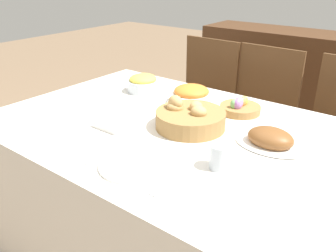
{
  "coord_description": "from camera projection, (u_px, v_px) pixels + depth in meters",
  "views": [
    {
      "loc": [
        0.82,
        -1.12,
        1.37
      ],
      "look_at": [
        0.02,
        -0.08,
        0.78
      ],
      "focal_mm": 38.0,
      "sensor_mm": 36.0,
      "label": 1
    }
  ],
  "objects": [
    {
      "name": "dining_table",
      "position": [
        175.0,
        198.0,
        1.68
      ],
      "size": [
        1.63,
        1.09,
        0.74
      ],
      "color": "white",
      "rests_on": "ground"
    },
    {
      "name": "chair_far_left",
      "position": [
        200.0,
        101.0,
        2.5
      ],
      "size": [
        0.43,
        0.43,
        0.92
      ],
      "rotation": [
        0.0,
        0.0,
        -0.03
      ],
      "color": "brown",
      "rests_on": "ground"
    },
    {
      "name": "chair_far_center",
      "position": [
        256.0,
        115.0,
        2.26
      ],
      "size": [
        0.44,
        0.44,
        0.92
      ],
      "rotation": [
        0.0,
        0.0,
        -0.05
      ],
      "color": "brown",
      "rests_on": "ground"
    },
    {
      "name": "sideboard",
      "position": [
        278.0,
        83.0,
        3.05
      ],
      "size": [
        1.3,
        0.44,
        0.9
      ],
      "color": "#4C2D19",
      "rests_on": "ground"
    },
    {
      "name": "bread_basket",
      "position": [
        190.0,
        118.0,
        1.5
      ],
      "size": [
        0.3,
        0.3,
        0.13
      ],
      "color": "#9E7542",
      "rests_on": "dining_table"
    },
    {
      "name": "egg_basket",
      "position": [
        240.0,
        107.0,
        1.66
      ],
      "size": [
        0.19,
        0.19,
        0.08
      ],
      "color": "#9E7542",
      "rests_on": "dining_table"
    },
    {
      "name": "ham_platter",
      "position": [
        270.0,
        139.0,
        1.36
      ],
      "size": [
        0.27,
        0.19,
        0.08
      ],
      "color": "white",
      "rests_on": "dining_table"
    },
    {
      "name": "pineapple_bowl",
      "position": [
        143.0,
        83.0,
        1.94
      ],
      "size": [
        0.17,
        0.17,
        0.1
      ],
      "color": "silver",
      "rests_on": "dining_table"
    },
    {
      "name": "carrot_bowl",
      "position": [
        191.0,
        95.0,
        1.78
      ],
      "size": [
        0.21,
        0.21,
        0.09
      ],
      "color": "white",
      "rests_on": "dining_table"
    },
    {
      "name": "dinner_plate",
      "position": [
        134.0,
        165.0,
        1.23
      ],
      "size": [
        0.24,
        0.24,
        0.01
      ],
      "color": "white",
      "rests_on": "dining_table"
    },
    {
      "name": "fork",
      "position": [
        104.0,
        153.0,
        1.31
      ],
      "size": [
        0.02,
        0.2,
        0.0
      ],
      "rotation": [
        0.0,
        0.0,
        0.07
      ],
      "color": "silver",
      "rests_on": "dining_table"
    },
    {
      "name": "knife",
      "position": [
        168.0,
        180.0,
        1.14
      ],
      "size": [
        0.02,
        0.2,
        0.0
      ],
      "rotation": [
        0.0,
        0.0,
        0.07
      ],
      "color": "silver",
      "rests_on": "dining_table"
    },
    {
      "name": "spoon",
      "position": [
        175.0,
        183.0,
        1.13
      ],
      "size": [
        0.02,
        0.2,
        0.0
      ],
      "rotation": [
        0.0,
        0.0,
        -0.07
      ],
      "color": "silver",
      "rests_on": "dining_table"
    },
    {
      "name": "drinking_cup",
      "position": [
        220.0,
        157.0,
        1.2
      ],
      "size": [
        0.07,
        0.07,
        0.09
      ],
      "color": "silver",
      "rests_on": "dining_table"
    },
    {
      "name": "butter_dish",
      "position": [
        111.0,
        125.0,
        1.51
      ],
      "size": [
        0.14,
        0.09,
        0.03
      ],
      "color": "white",
      "rests_on": "dining_table"
    }
  ]
}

